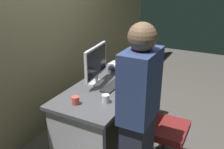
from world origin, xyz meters
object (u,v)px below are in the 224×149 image
at_px(desk, 108,102).
at_px(monitor, 96,63).
at_px(mouse, 122,76).
at_px(keyboard, 113,85).
at_px(office_chair, 160,130).
at_px(cell_phone, 134,74).
at_px(book_stack, 115,67).
at_px(cup_by_monitor, 75,100).
at_px(person_at_desk, 138,118).
at_px(cup_near_keyboard, 106,99).

xyz_separation_m(desk, monitor, (-0.00, 0.16, 0.48)).
bearing_deg(mouse, keyboard, -176.41).
distance_m(office_chair, keyboard, 0.73).
distance_m(keyboard, cell_phone, 0.46).
bearing_deg(desk, book_stack, 16.59).
xyz_separation_m(desk, cup_by_monitor, (-0.55, 0.08, 0.27)).
distance_m(office_chair, cup_by_monitor, 0.94).
height_order(person_at_desk, cup_near_keyboard, person_at_desk).
bearing_deg(mouse, office_chair, -124.28).
height_order(mouse, cup_near_keyboard, cup_near_keyboard).
relative_size(cup_near_keyboard, cup_by_monitor, 1.04).
bearing_deg(cup_by_monitor, person_at_desk, -98.44).
xyz_separation_m(desk, office_chair, (-0.14, -0.69, -0.09)).
bearing_deg(book_stack, mouse, -126.88).
relative_size(keyboard, mouse, 4.30).
bearing_deg(cup_near_keyboard, book_stack, 20.42).
xyz_separation_m(person_at_desk, cell_phone, (1.12, 0.50, -0.10)).
bearing_deg(cup_near_keyboard, monitor, 41.46).
bearing_deg(mouse, cell_phone, -32.85).
distance_m(person_at_desk, book_stack, 1.33).
bearing_deg(mouse, desk, 172.89).
relative_size(monitor, mouse, 5.40).
bearing_deg(monitor, office_chair, -99.26).
xyz_separation_m(person_at_desk, book_stack, (1.08, 0.76, -0.03)).
height_order(person_at_desk, mouse, person_at_desk).
bearing_deg(monitor, keyboard, -85.94).
height_order(office_chair, cup_by_monitor, office_chair).
xyz_separation_m(person_at_desk, cup_by_monitor, (0.11, 0.72, -0.06)).
bearing_deg(book_stack, person_at_desk, -144.83).
distance_m(monitor, mouse, 0.44).
height_order(person_at_desk, book_stack, person_at_desk).
distance_m(office_chair, cup_near_keyboard, 0.68).
relative_size(office_chair, cup_near_keyboard, 10.89).
bearing_deg(monitor, cup_near_keyboard, -138.54).
distance_m(office_chair, mouse, 0.86).
height_order(cup_by_monitor, book_stack, book_stack).
bearing_deg(monitor, cell_phone, -32.70).
xyz_separation_m(keyboard, cell_phone, (0.45, -0.08, -0.01)).
relative_size(office_chair, keyboard, 2.19).
bearing_deg(cup_near_keyboard, cell_phone, 2.15).
height_order(keyboard, mouse, mouse).
relative_size(desk, keyboard, 3.51).
bearing_deg(cup_by_monitor, cell_phone, -12.35).
relative_size(person_at_desk, cup_near_keyboard, 18.98).
bearing_deg(monitor, cup_by_monitor, -171.85).
height_order(office_chair, mouse, office_chair).
height_order(mouse, cup_by_monitor, cup_by_monitor).
distance_m(mouse, cup_by_monitor, 0.86).
distance_m(cup_near_keyboard, cup_by_monitor, 0.30).
height_order(desk, monitor, monitor).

